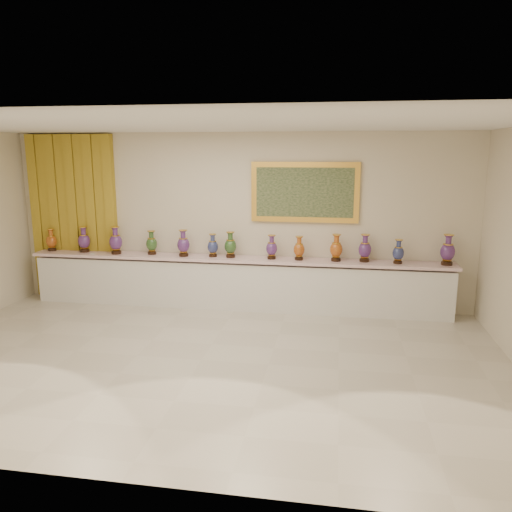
{
  "coord_description": "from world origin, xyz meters",
  "views": [
    {
      "loc": [
        1.7,
        -5.92,
        2.69
      ],
      "look_at": [
        0.45,
        1.7,
        1.06
      ],
      "focal_mm": 35.0,
      "sensor_mm": 36.0,
      "label": 1
    }
  ],
  "objects_px": {
    "vase_0": "(51,241)",
    "vase_1": "(84,241)",
    "counter": "(236,283)",
    "vase_2": "(116,242)"
  },
  "relations": [
    {
      "from": "counter",
      "to": "vase_0",
      "type": "xyz_separation_m",
      "value": [
        -3.43,
        0.02,
        0.65
      ]
    },
    {
      "from": "vase_1",
      "to": "counter",
      "type": "bearing_deg",
      "value": -0.2
    },
    {
      "from": "counter",
      "to": "vase_0",
      "type": "bearing_deg",
      "value": 179.65
    },
    {
      "from": "vase_0",
      "to": "vase_1",
      "type": "xyz_separation_m",
      "value": [
        0.65,
        -0.01,
        0.02
      ]
    },
    {
      "from": "counter",
      "to": "vase_1",
      "type": "distance_m",
      "value": 2.86
    },
    {
      "from": "counter",
      "to": "vase_1",
      "type": "xyz_separation_m",
      "value": [
        -2.78,
        0.01,
        0.67
      ]
    },
    {
      "from": "vase_0",
      "to": "vase_2",
      "type": "distance_m",
      "value": 1.28
    },
    {
      "from": "counter",
      "to": "vase_2",
      "type": "distance_m",
      "value": 2.25
    },
    {
      "from": "counter",
      "to": "vase_1",
      "type": "height_order",
      "value": "vase_1"
    },
    {
      "from": "counter",
      "to": "vase_0",
      "type": "height_order",
      "value": "vase_0"
    }
  ]
}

